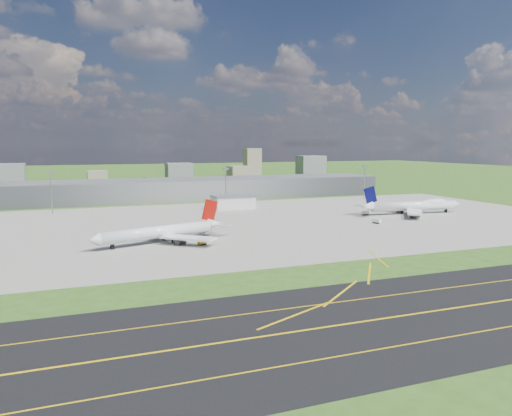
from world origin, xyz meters
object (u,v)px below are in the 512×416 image
object	(u,v)px
tug_yellow	(202,243)
van_white_far	(365,213)
airliner_red_twin	(163,232)
airliner_blue_quad	(414,206)
van_white_near	(377,221)

from	to	relation	value
tug_yellow	van_white_far	size ratio (longest dim) A/B	0.86
airliner_red_twin	airliner_blue_quad	bearing A→B (deg)	173.40
airliner_red_twin	van_white_near	bearing A→B (deg)	166.55
van_white_far	tug_yellow	bearing A→B (deg)	-149.97
airliner_blue_quad	van_white_near	xyz separation A→B (m)	(-42.12, -23.09, -3.65)
airliner_red_twin	van_white_far	bearing A→B (deg)	178.69
tug_yellow	van_white_near	distance (m)	103.57
airliner_blue_quad	tug_yellow	bearing A→B (deg)	-156.05
airliner_red_twin	van_white_near	world-z (taller)	airliner_red_twin
van_white_near	airliner_red_twin	bearing A→B (deg)	74.38
airliner_blue_quad	van_white_near	size ratio (longest dim) A/B	13.18
tug_yellow	van_white_far	xyz separation A→B (m)	(113.16, 51.08, 0.25)
tug_yellow	van_white_near	size ratio (longest dim) A/B	0.76
tug_yellow	van_white_near	world-z (taller)	van_white_near
tug_yellow	van_white_far	distance (m)	124.15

